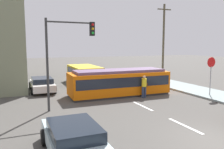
{
  "coord_description": "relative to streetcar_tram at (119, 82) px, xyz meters",
  "views": [
    {
      "loc": [
        -7.51,
        -6.49,
        3.88
      ],
      "look_at": [
        -0.74,
        9.28,
        1.72
      ],
      "focal_mm": 36.83,
      "sensor_mm": 36.0,
      "label": 1
    }
  ],
  "objects": [
    {
      "name": "sidewalk_curb_right",
      "position": [
        6.77,
        -3.64,
        -0.98
      ],
      "size": [
        3.2,
        36.0,
        0.14
      ],
      "primitive_type": "cube",
      "color": "#889898",
      "rests_on": "ground"
    },
    {
      "name": "streetcar_tram",
      "position": [
        0.0,
        0.0,
        0.0
      ],
      "size": [
        7.85,
        2.73,
        2.03
      ],
      "color": "orange",
      "rests_on": "ground"
    },
    {
      "name": "city_bus",
      "position": [
        -0.89,
        6.54,
        -0.02
      ],
      "size": [
        2.62,
        5.41,
        1.79
      ],
      "color": "yellow",
      "rests_on": "ground"
    },
    {
      "name": "lane_stripe_1",
      "position": [
        -0.03,
        -7.64,
        -1.04
      ],
      "size": [
        0.16,
        2.4,
        0.01
      ],
      "primitive_type": "cube",
      "color": "silver",
      "rests_on": "ground"
    },
    {
      "name": "parked_sedan_near",
      "position": [
        -5.73,
        -8.5,
        -0.43
      ],
      "size": [
        1.96,
        4.2,
        1.19
      ],
      "color": "silver",
      "rests_on": "ground"
    },
    {
      "name": "traffic_light_mast",
      "position": [
        -4.63,
        -2.46,
        2.75
      ],
      "size": [
        2.96,
        0.33,
        5.45
      ],
      "color": "#333333",
      "rests_on": "ground"
    },
    {
      "name": "pedestrian_crossing",
      "position": [
        1.34,
        -1.56,
        -0.1
      ],
      "size": [
        0.51,
        0.36,
        1.67
      ],
      "color": "navy",
      "rests_on": "ground"
    },
    {
      "name": "parked_sedan_mid",
      "position": [
        -5.41,
        3.96,
        -0.42
      ],
      "size": [
        1.99,
        4.43,
        1.19
      ],
      "color": "silver",
      "rests_on": "ground"
    },
    {
      "name": "lane_stripe_4",
      "position": [
        -0.03,
        12.0,
        -1.04
      ],
      "size": [
        0.16,
        2.4,
        0.01
      ],
      "primitive_type": "cube",
      "color": "silver",
      "rests_on": "ground"
    },
    {
      "name": "stop_sign",
      "position": [
        6.15,
        -3.24,
        1.15
      ],
      "size": [
        0.76,
        0.07,
        2.88
      ],
      "color": "gray",
      "rests_on": "sidewalk_curb_right"
    },
    {
      "name": "ground_plane",
      "position": [
        -0.03,
        0.36,
        -1.05
      ],
      "size": [
        120.0,
        120.0,
        0.0
      ],
      "primitive_type": "plane",
      "color": "#4D4A45"
    },
    {
      "name": "utility_pole_mid",
      "position": [
        8.79,
        6.54,
        3.46
      ],
      "size": [
        1.8,
        0.24,
        8.64
      ],
      "color": "brown",
      "rests_on": "ground"
    },
    {
      "name": "lane_stripe_3",
      "position": [
        -0.03,
        6.0,
        -1.04
      ],
      "size": [
        0.16,
        2.4,
        0.01
      ],
      "primitive_type": "cube",
      "color": "silver",
      "rests_on": "ground"
    },
    {
      "name": "lane_stripe_2",
      "position": [
        -0.03,
        -3.64,
        -1.04
      ],
      "size": [
        0.16,
        2.4,
        0.01
      ],
      "primitive_type": "cube",
      "color": "silver",
      "rests_on": "ground"
    }
  ]
}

